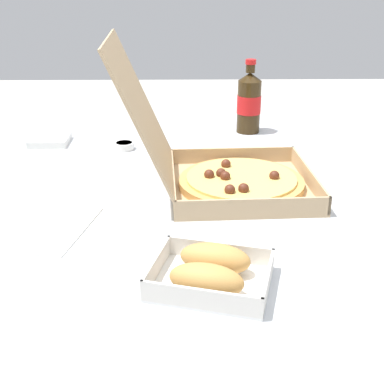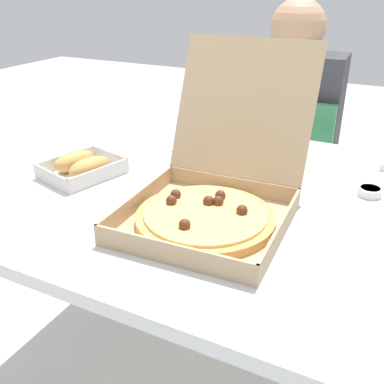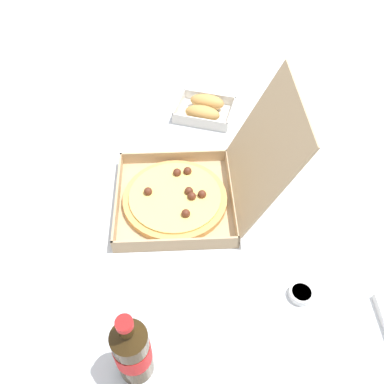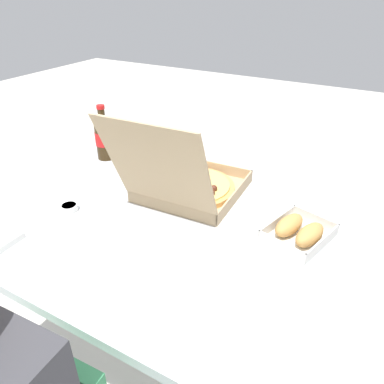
{
  "view_description": "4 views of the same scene",
  "coord_description": "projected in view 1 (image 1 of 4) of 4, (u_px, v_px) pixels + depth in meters",
  "views": [
    {
      "loc": [
        -1.03,
        -0.04,
        1.22
      ],
      "look_at": [
        0.01,
        -0.05,
        0.77
      ],
      "focal_mm": 48.2,
      "sensor_mm": 36.0,
      "label": 1
    },
    {
      "loc": [
        0.43,
        -0.91,
        1.21
      ],
      "look_at": [
        0.01,
        -0.08,
        0.76
      ],
      "focal_mm": 42.13,
      "sensor_mm": 36.0,
      "label": 2
    },
    {
      "loc": [
        0.83,
        -0.12,
        1.63
      ],
      "look_at": [
        0.07,
        -0.12,
        0.77
      ],
      "focal_mm": 38.25,
      "sensor_mm": 36.0,
      "label": 3
    },
    {
      "loc": [
        -0.47,
        0.82,
        1.39
      ],
      "look_at": [
        0.06,
        -0.13,
        0.76
      ],
      "focal_mm": 34.5,
      "sensor_mm": 36.0,
      "label": 4
    }
  ],
  "objects": [
    {
      "name": "napkin_pile",
      "position": [
        50.0,
        140.0,
        1.51
      ],
      "size": [
        0.11,
        0.11,
        0.02
      ],
      "primitive_type": "cube",
      "rotation": [
        0.0,
        0.0,
        0.02
      ],
      "color": "white",
      "rests_on": "dining_table"
    },
    {
      "name": "paper_menu",
      "position": [
        49.0,
        227.0,
        1.03
      ],
      "size": [
        0.24,
        0.19,
        0.0
      ],
      "primitive_type": "cube",
      "rotation": [
        0.0,
        0.0,
        -0.22
      ],
      "color": "white",
      "rests_on": "dining_table"
    },
    {
      "name": "bread_side_box",
      "position": [
        211.0,
        272.0,
        0.83
      ],
      "size": [
        0.19,
        0.22,
        0.06
      ],
      "color": "white",
      "rests_on": "dining_table"
    },
    {
      "name": "cola_bottle",
      "position": [
        249.0,
        102.0,
        1.59
      ],
      "size": [
        0.07,
        0.07,
        0.22
      ],
      "color": "#33230F",
      "rests_on": "dining_table"
    },
    {
      "name": "dipping_sauce_cup",
      "position": [
        124.0,
        145.0,
        1.46
      ],
      "size": [
        0.06,
        0.06,
        0.02
      ],
      "color": "white",
      "rests_on": "dining_table"
    },
    {
      "name": "pizza_box_open",
      "position": [
        224.0,
        170.0,
        1.19
      ],
      "size": [
        0.35,
        0.47,
        0.35
      ],
      "color": "tan",
      "rests_on": "dining_table"
    },
    {
      "name": "dining_table",
      "position": [
        169.0,
        233.0,
        1.16
      ],
      "size": [
        1.4,
        0.94,
        0.74
      ],
      "color": "silver",
      "rests_on": "ground_plane"
    }
  ]
}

